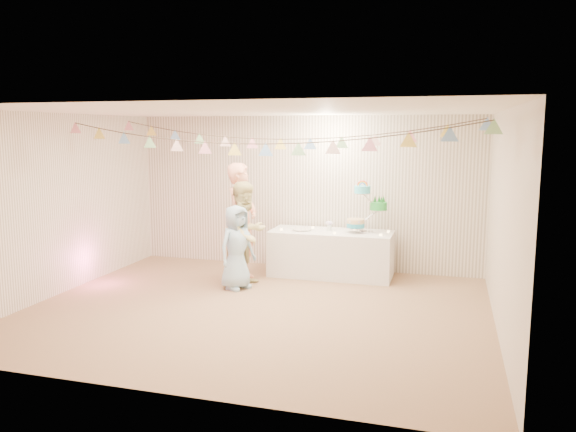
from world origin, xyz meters
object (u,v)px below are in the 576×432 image
(table, at_px, (331,254))
(person_adult_a, at_px, (242,222))
(person_child, at_px, (237,247))
(person_adult_b, at_px, (246,234))
(cake_stand, at_px, (366,208))

(table, height_order, person_adult_a, person_adult_a)
(person_child, bearing_deg, person_adult_a, 39.63)
(table, distance_m, person_adult_b, 1.52)
(person_adult_a, bearing_deg, cake_stand, -64.75)
(table, xyz_separation_m, person_adult_a, (-1.30, -0.64, 0.56))
(table, bearing_deg, cake_stand, 5.19)
(person_adult_a, bearing_deg, table, -59.00)
(table, relative_size, person_child, 1.56)
(cake_stand, xyz_separation_m, person_adult_a, (-1.85, -0.69, -0.21))
(cake_stand, height_order, person_child, cake_stand)
(cake_stand, height_order, person_adult_a, person_adult_a)
(person_adult_b, height_order, person_child, person_adult_b)
(cake_stand, bearing_deg, person_adult_b, -150.30)
(table, height_order, cake_stand, cake_stand)
(table, relative_size, person_adult_b, 1.23)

